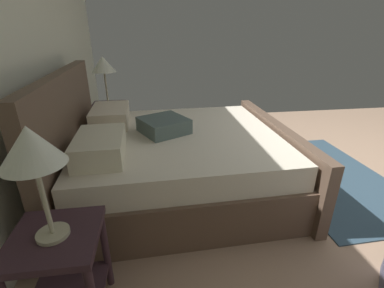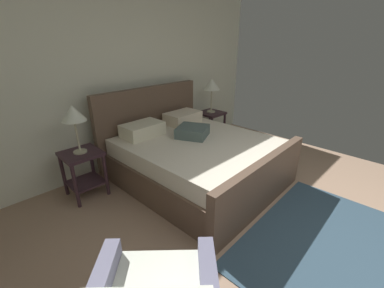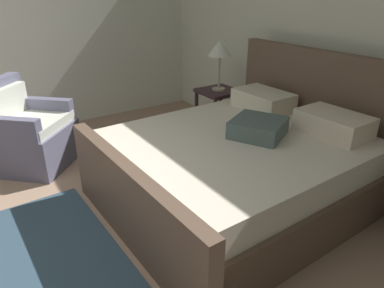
% 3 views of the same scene
% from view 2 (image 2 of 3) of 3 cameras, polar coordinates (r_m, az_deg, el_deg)
% --- Properties ---
extents(ground_plane, '(5.24, 6.70, 0.02)m').
position_cam_2_polar(ground_plane, '(2.82, 35.37, -24.03)').
color(ground_plane, '#A28269').
extents(wall_back, '(5.36, 0.12, 2.62)m').
position_cam_2_polar(wall_back, '(4.04, -13.77, 14.19)').
color(wall_back, silver).
rests_on(wall_back, ground).
extents(bed, '(1.95, 2.16, 1.21)m').
position_cam_2_polar(bed, '(3.50, 0.40, -2.91)').
color(bed, brown).
rests_on(bed, ground).
extents(nightstand_right, '(0.44, 0.44, 0.60)m').
position_cam_2_polar(nightstand_right, '(4.84, 4.32, 5.07)').
color(nightstand_right, '#38232B').
rests_on(nightstand_right, ground).
extents(table_lamp_right, '(0.31, 0.31, 0.62)m').
position_cam_2_polar(table_lamp_right, '(4.68, 4.57, 13.31)').
color(table_lamp_right, '#B7B293').
rests_on(table_lamp_right, nightstand_right).
extents(nightstand_left, '(0.44, 0.44, 0.60)m').
position_cam_2_polar(nightstand_left, '(3.40, -23.71, -4.79)').
color(nightstand_left, '#38232B').
rests_on(nightstand_left, ground).
extents(table_lamp_left, '(0.28, 0.28, 0.59)m').
position_cam_2_polar(table_lamp_left, '(3.17, -25.60, 6.05)').
color(table_lamp_left, '#B7B293').
rests_on(table_lamp_left, nightstand_left).
extents(area_rug, '(2.00, 1.23, 0.01)m').
position_cam_2_polar(area_rug, '(2.96, 27.03, -19.11)').
color(area_rug, '#324A5B').
rests_on(area_rug, ground).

